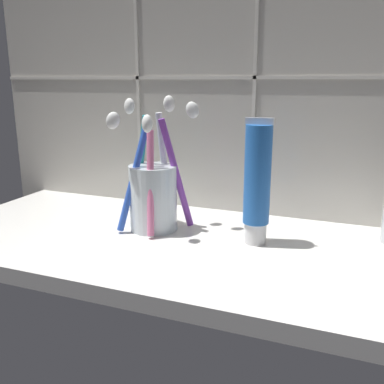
{
  "coord_description": "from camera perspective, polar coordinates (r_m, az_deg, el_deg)",
  "views": [
    {
      "loc": [
        16.53,
        -47.77,
        21.92
      ],
      "look_at": [
        -2.53,
        1.0,
        8.22
      ],
      "focal_mm": 40.0,
      "sensor_mm": 36.0,
      "label": 1
    }
  ],
  "objects": [
    {
      "name": "sink_counter",
      "position": [
        0.55,
        2.11,
        -7.84
      ],
      "size": [
        75.55,
        29.85,
        2.0
      ],
      "primitive_type": "cube",
      "color": "silver",
      "rests_on": "ground"
    },
    {
      "name": "toothbrush_cup",
      "position": [
        0.58,
        -5.21,
        0.2
      ],
      "size": [
        11.71,
        9.43,
        18.07
      ],
      "color": "silver",
      "rests_on": "sink_counter"
    },
    {
      "name": "tile_wall_backsplash",
      "position": [
        0.66,
        7.07,
        21.11
      ],
      "size": [
        85.55,
        1.72,
        58.78
      ],
      "color": "#B7B2A8",
      "rests_on": "ground"
    },
    {
      "name": "toothpaste_tube",
      "position": [
        0.53,
        8.68,
        1.24
      ],
      "size": [
        3.43,
        3.26,
        15.67
      ],
      "color": "white",
      "rests_on": "sink_counter"
    }
  ]
}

